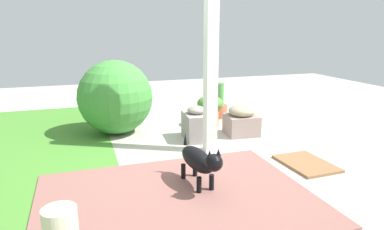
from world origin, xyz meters
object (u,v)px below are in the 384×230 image
Objects in this scene: round_shrub at (115,97)px; stone_planter_nearest at (242,120)px; dog at (199,160)px; stone_planter_near at (197,125)px; terracotta_pot_broad at (210,108)px; porch_pillar at (211,44)px; terracotta_pot_tall at (219,105)px; doormat at (306,164)px.

stone_planter_nearest is at bearing -110.94° from round_shrub.
stone_planter_nearest is 1.80m from round_shrub.
round_shrub is at bearing 14.71° from dog.
terracotta_pot_broad is at bearing -35.74° from stone_planter_near.
terracotta_pot_broad is 0.68× the size of dog.
stone_planter_near is (0.49, 0.00, -1.09)m from porch_pillar.
terracotta_pot_tall is at bearing -36.19° from stone_planter_near.
stone_planter_near is 0.76× the size of doormat.
round_shrub is (0.63, 1.66, 0.31)m from stone_planter_nearest.
round_shrub is 1.80m from terracotta_pot_tall.
round_shrub is 2.24× the size of terracotta_pot_broad.
terracotta_pot_broad reaches higher than stone_planter_near.
doormat is at bearing -135.52° from round_shrub.
dog is at bearing 153.67° from terracotta_pot_tall.
round_shrub is at bearing 44.48° from doormat.
terracotta_pot_tall is 2.27m from doormat.
dog is at bearing 96.88° from doormat.
terracotta_pot_broad is 2.17m from dog.
porch_pillar reaches higher than stone_planter_nearest.
terracotta_pot_tall is (1.01, -0.07, -0.00)m from stone_planter_nearest.
terracotta_pot_tall reaches higher than dog.
terracotta_pot_tall is at bearing 2.95° from doormat.
stone_planter_near is 0.86× the size of terracotta_pot_tall.
dog is 1.35m from doormat.
stone_planter_nearest is at bearing -156.84° from terracotta_pot_broad.
terracotta_pot_broad is at bearing 143.21° from terracotta_pot_tall.
terracotta_pot_broad is (0.58, 0.25, 0.07)m from stone_planter_nearest.
stone_planter_nearest is at bearing -90.21° from stone_planter_near.
round_shrub is 2.68m from doormat.
round_shrub is at bearing 57.52° from stone_planter_near.
porch_pillar is 3.77× the size of dog.
terracotta_pot_broad reaches higher than doormat.
stone_planter_nearest is at bearing 175.91° from terracotta_pot_tall.
stone_planter_nearest is 0.67m from stone_planter_near.
porch_pillar is 1.71m from doormat.
porch_pillar is at bearing 48.43° from doormat.
porch_pillar reaches higher than stone_planter_near.
doormat is (-1.25, -0.85, -0.19)m from stone_planter_near.
porch_pillar reaches higher than terracotta_pot_tall.
stone_planter_near is (0.00, 0.67, -0.00)m from stone_planter_nearest.
round_shrub is 1.60× the size of doormat.
terracotta_pot_tall is (0.38, -1.73, -0.32)m from round_shrub.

